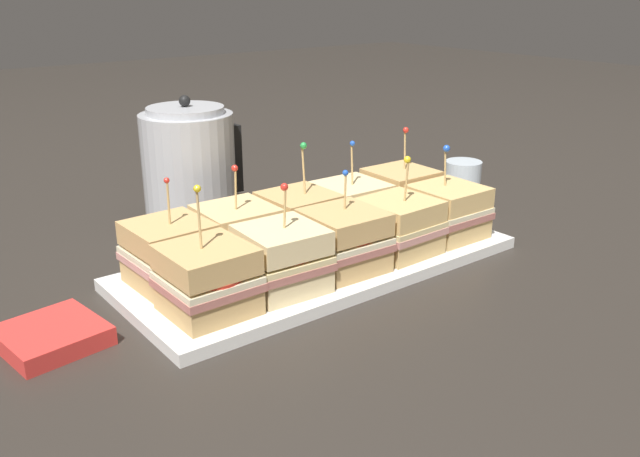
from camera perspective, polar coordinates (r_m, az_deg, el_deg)
name	(u,v)px	position (r m, az deg, el deg)	size (l,w,h in m)	color
ground_plane	(320,267)	(1.07, 0.00, -3.29)	(6.00, 6.00, 0.00)	#2D2823
serving_platter	(320,262)	(1.07, 0.00, -2.85)	(0.62, 0.27, 0.02)	white
sandwich_front_far_left	(208,280)	(0.89, -9.44, -4.29)	(0.11, 0.11, 0.17)	tan
sandwich_front_left	(282,259)	(0.94, -3.24, -2.57)	(0.12, 0.12, 0.15)	beige
sandwich_front_center	(343,241)	(1.00, 1.96, -1.05)	(0.12, 0.12, 0.15)	tan
sandwich_front_right	(399,226)	(1.08, 6.66, 0.22)	(0.11, 0.11, 0.16)	tan
sandwich_front_far_right	(448,211)	(1.16, 10.70, 1.44)	(0.11, 0.11, 0.16)	tan
sandwich_back_far_left	(170,253)	(0.98, -12.54, -2.06)	(0.12, 0.12, 0.16)	tan
sandwich_back_left	(237,236)	(1.03, -7.02, -0.60)	(0.12, 0.12, 0.16)	#DBB77A
sandwich_back_center	(300,220)	(1.09, -1.72, 0.68)	(0.11, 0.12, 0.17)	tan
sandwich_back_right	(351,208)	(1.16, 2.63, 1.77)	(0.11, 0.11, 0.16)	beige
sandwich_back_far_right	(400,194)	(1.23, 6.79, 2.88)	(0.11, 0.11, 0.17)	tan
kettle_steel	(190,170)	(1.23, -10.91, 4.90)	(0.19, 0.16, 0.24)	#B7BABF
drinking_glass	(462,186)	(1.35, 11.87, 3.55)	(0.07, 0.07, 0.10)	silver
napkin_stack	(52,336)	(0.91, -21.67, -8.39)	(0.13, 0.13, 0.02)	red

